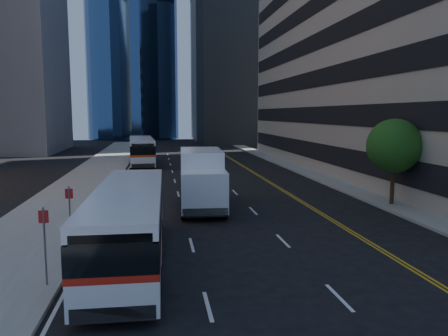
% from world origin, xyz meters
% --- Properties ---
extents(ground, '(160.00, 160.00, 0.00)m').
position_xyz_m(ground, '(0.00, 0.00, 0.00)').
color(ground, black).
rests_on(ground, ground).
extents(sidewalk_west, '(5.00, 90.00, 0.15)m').
position_xyz_m(sidewalk_west, '(-10.50, 25.00, 0.07)').
color(sidewalk_west, gray).
rests_on(sidewalk_west, ground).
extents(sidewalk_east, '(2.00, 90.00, 0.15)m').
position_xyz_m(sidewalk_east, '(9.00, 25.00, 0.07)').
color(sidewalk_east, gray).
rests_on(sidewalk_east, ground).
extents(street_tree, '(3.20, 3.20, 5.10)m').
position_xyz_m(street_tree, '(9.00, 8.00, 3.64)').
color(street_tree, '#332114').
rests_on(street_tree, sidewalk_east).
extents(bus_front, '(2.56, 10.92, 2.81)m').
position_xyz_m(bus_front, '(-5.95, 0.21, 1.53)').
color(bus_front, white).
rests_on(bus_front, ground).
extents(bus_rear, '(3.13, 11.40, 2.91)m').
position_xyz_m(bus_rear, '(-6.60, 32.35, 1.59)').
color(bus_rear, silver).
rests_on(bus_rear, ground).
extents(box_truck, '(2.80, 7.17, 3.38)m').
position_xyz_m(box_truck, '(-2.33, 9.20, 1.78)').
color(box_truck, white).
rests_on(box_truck, ground).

